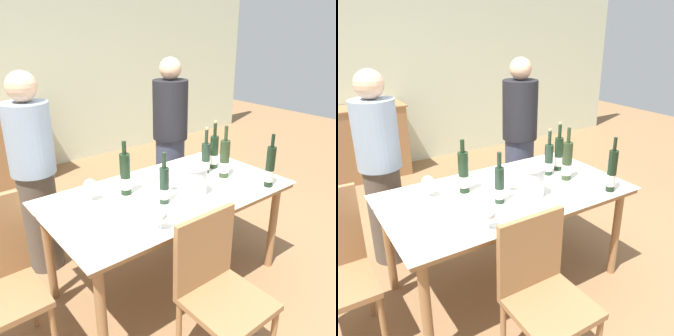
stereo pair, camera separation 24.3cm
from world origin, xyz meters
TOP-DOWN VIEW (x-y plane):
  - ground_plane at (0.00, 0.00)m, footprint 12.00×12.00m
  - back_wall at (0.00, 2.98)m, footprint 8.00×0.10m
  - dining_table at (0.00, 0.00)m, footprint 1.71×0.94m
  - ice_bucket at (0.11, -0.13)m, footprint 0.20×0.20m
  - wine_bottle_0 at (0.63, -0.38)m, footprint 0.07×0.07m
  - wine_bottle_1 at (0.51, -0.06)m, footprint 0.08×0.08m
  - wine_bottle_2 at (-0.12, -0.11)m, footprint 0.06×0.06m
  - wine_bottle_3 at (0.45, 0.09)m, footprint 0.07×0.07m
  - wine_bottle_4 at (-0.25, 0.16)m, footprint 0.07×0.07m
  - wine_bottle_5 at (0.58, 0.13)m, footprint 0.07×0.07m
  - wine_glass_0 at (-0.49, 0.21)m, footprint 0.09×0.09m
  - wine_glass_1 at (-0.35, -0.37)m, footprint 0.08×0.08m
  - wine_glass_2 at (0.02, 0.00)m, footprint 0.07×0.07m
  - chair_near_front at (-0.21, -0.70)m, footprint 0.42×0.42m
  - person_host at (-0.66, 0.78)m, footprint 0.33×0.33m
  - person_guest_left at (0.66, 0.79)m, footprint 0.33×0.33m

SIDE VIEW (x-z plane):
  - ground_plane at x=0.00m, z-range 0.00..0.00m
  - chair_near_front at x=-0.21m, z-range 0.07..0.98m
  - dining_table at x=0.00m, z-range 0.31..1.06m
  - person_host at x=-0.66m, z-range 0.00..1.57m
  - person_guest_left at x=0.66m, z-range 0.00..1.59m
  - wine_glass_2 at x=0.02m, z-range 0.78..0.91m
  - wine_glass_1 at x=-0.35m, z-range 0.78..0.93m
  - wine_glass_0 at x=-0.49m, z-range 0.79..0.95m
  - ice_bucket at x=0.11m, z-range 0.76..0.97m
  - wine_bottle_3 at x=0.45m, z-range 0.69..1.06m
  - wine_bottle_2 at x=-0.12m, z-range 0.70..1.05m
  - wine_bottle_5 at x=0.58m, z-range 0.69..1.08m
  - wine_bottle_1 at x=0.51m, z-range 0.69..1.10m
  - wine_bottle_4 at x=-0.25m, z-range 0.71..1.09m
  - wine_bottle_0 at x=0.63m, z-range 0.70..1.09m
  - back_wall at x=0.00m, z-range 0.00..2.80m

